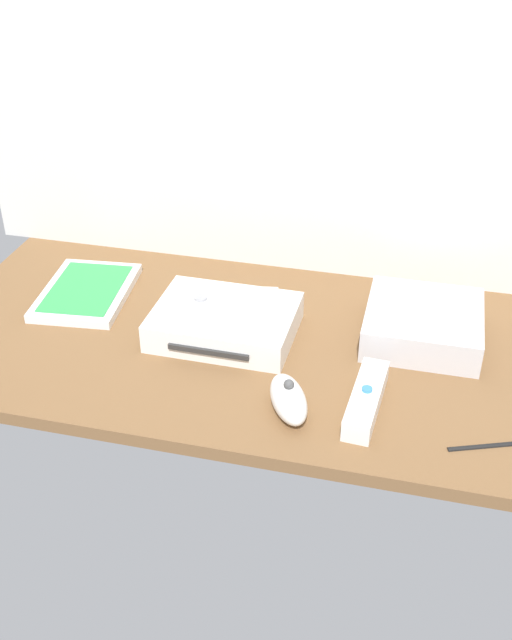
# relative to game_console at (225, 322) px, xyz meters

# --- Properties ---
(ground_plane) EXTENTS (1.00, 0.48, 0.02)m
(ground_plane) POSITION_rel_game_console_xyz_m (0.05, -0.01, -0.03)
(ground_plane) COLOR brown
(ground_plane) RESTS_ON ground
(back_wall) EXTENTS (1.10, 0.01, 0.64)m
(back_wall) POSITION_rel_game_console_xyz_m (0.05, 0.23, 0.30)
(back_wall) COLOR silver
(back_wall) RESTS_ON ground
(game_console) EXTENTS (0.21, 0.17, 0.04)m
(game_console) POSITION_rel_game_console_xyz_m (0.00, 0.00, 0.00)
(game_console) COLOR white
(game_console) RESTS_ON ground_plane
(mini_computer) EXTENTS (0.17, 0.17, 0.05)m
(mini_computer) POSITION_rel_game_console_xyz_m (0.29, 0.06, 0.00)
(mini_computer) COLOR silver
(mini_computer) RESTS_ON ground_plane
(game_case) EXTENTS (0.15, 0.20, 0.02)m
(game_case) POSITION_rel_game_console_xyz_m (-0.25, 0.05, -0.01)
(game_case) COLOR white
(game_case) RESTS_ON ground_plane
(remote_wand) EXTENTS (0.05, 0.15, 0.03)m
(remote_wand) POSITION_rel_game_console_xyz_m (0.23, -0.13, -0.01)
(remote_wand) COLOR white
(remote_wand) RESTS_ON ground_plane
(remote_nunchuk) EXTENTS (0.08, 0.11, 0.05)m
(remote_nunchuk) POSITION_rel_game_console_xyz_m (0.13, -0.16, -0.00)
(remote_nunchuk) COLOR white
(remote_nunchuk) RESTS_ON ground_plane
(remote_classic_pad) EXTENTS (0.16, 0.10, 0.02)m
(remote_classic_pad) POSITION_rel_game_console_xyz_m (0.01, -0.00, 0.03)
(remote_classic_pad) COLOR white
(remote_classic_pad) RESTS_ON game_console
(stylus_pen) EXTENTS (0.09, 0.04, 0.01)m
(stylus_pen) POSITION_rel_game_console_xyz_m (0.38, -0.17, -0.02)
(stylus_pen) COLOR black
(stylus_pen) RESTS_ON ground_plane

